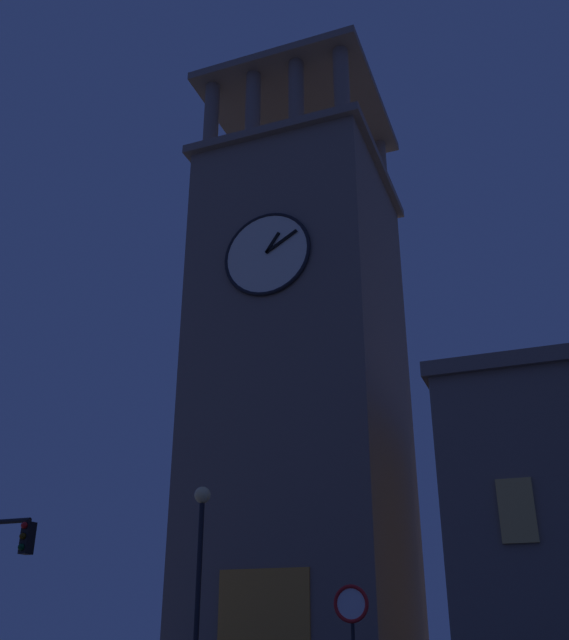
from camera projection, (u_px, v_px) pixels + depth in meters
clocktower at (303, 389)px, 30.14m from camera, size 8.14×8.86×28.73m
street_lamp at (200, 555)px, 18.43m from camera, size 0.44×0.44×5.63m
no_horn_sign at (352, 616)px, 15.14m from camera, size 0.78×0.14×2.99m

